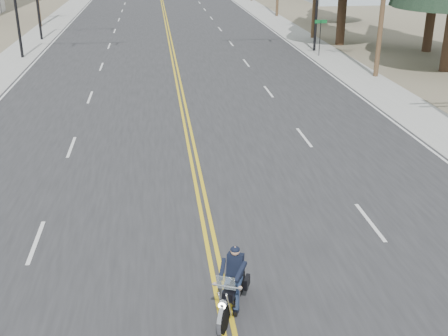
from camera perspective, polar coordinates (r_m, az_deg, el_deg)
ground_plane at (r=13.49m, az=0.14°, el=-14.73°), size 400.00×400.00×0.00m
road at (r=81.11m, az=-6.31°, el=16.43°), size 20.00×200.00×0.01m
sidewalk_left at (r=81.73m, az=-14.71°, el=15.91°), size 3.00×200.00×0.01m
sidewalk_right at (r=82.11m, az=2.09°, el=16.62°), size 3.00×200.00×0.01m
street_sign at (r=42.93m, az=9.76°, el=13.53°), size 0.90×0.06×2.62m
motorcyclist at (r=13.13m, az=0.81°, el=-11.61°), size 1.60×2.23×1.60m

